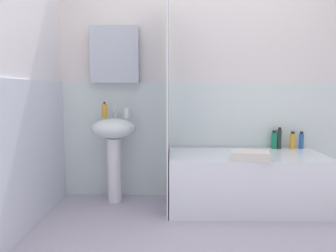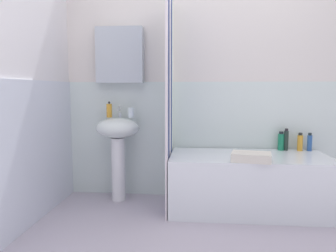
{
  "view_description": "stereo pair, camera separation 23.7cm",
  "coord_description": "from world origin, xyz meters",
  "px_view_note": "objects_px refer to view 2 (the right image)",
  "views": [
    {
      "loc": [
        -0.41,
        -2.16,
        1.12
      ],
      "look_at": [
        -0.44,
        0.67,
        0.81
      ],
      "focal_mm": 34.95,
      "sensor_mm": 36.0,
      "label": 1
    },
    {
      "loc": [
        -0.17,
        -2.15,
        1.12
      ],
      "look_at": [
        -0.44,
        0.67,
        0.81
      ],
      "focal_mm": 34.95,
      "sensor_mm": 36.0,
      "label": 2
    }
  ],
  "objects_px": {
    "soap_dispenser": "(109,110)",
    "sink": "(118,140)",
    "lotion_bottle": "(310,142)",
    "toothbrush_cup": "(131,113)",
    "body_wash_bottle": "(286,140)",
    "shampoo_bottle": "(281,141)",
    "towel_folded": "(251,157)",
    "bathtub": "(249,183)",
    "conditioner_bottle": "(300,142)"
  },
  "relations": [
    {
      "from": "body_wash_bottle",
      "to": "towel_folded",
      "type": "bearing_deg",
      "value": -128.87
    },
    {
      "from": "sink",
      "to": "toothbrush_cup",
      "type": "height_order",
      "value": "toothbrush_cup"
    },
    {
      "from": "shampoo_bottle",
      "to": "toothbrush_cup",
      "type": "bearing_deg",
      "value": -177.24
    },
    {
      "from": "body_wash_bottle",
      "to": "towel_folded",
      "type": "height_order",
      "value": "body_wash_bottle"
    },
    {
      "from": "toothbrush_cup",
      "to": "conditioner_bottle",
      "type": "xyz_separation_m",
      "value": [
        1.68,
        0.05,
        -0.29
      ]
    },
    {
      "from": "bathtub",
      "to": "conditioner_bottle",
      "type": "xyz_separation_m",
      "value": [
        0.53,
        0.27,
        0.34
      ]
    },
    {
      "from": "lotion_bottle",
      "to": "conditioner_bottle",
      "type": "relative_size",
      "value": 0.99
    },
    {
      "from": "soap_dispenser",
      "to": "body_wash_bottle",
      "type": "xyz_separation_m",
      "value": [
        1.77,
        0.06,
        -0.29
      ]
    },
    {
      "from": "soap_dispenser",
      "to": "toothbrush_cup",
      "type": "height_order",
      "value": "soap_dispenser"
    },
    {
      "from": "sink",
      "to": "lotion_bottle",
      "type": "xyz_separation_m",
      "value": [
        1.9,
        0.12,
        -0.01
      ]
    },
    {
      "from": "lotion_bottle",
      "to": "body_wash_bottle",
      "type": "relative_size",
      "value": 0.81
    },
    {
      "from": "conditioner_bottle",
      "to": "body_wash_bottle",
      "type": "relative_size",
      "value": 0.82
    },
    {
      "from": "shampoo_bottle",
      "to": "towel_folded",
      "type": "distance_m",
      "value": 0.65
    },
    {
      "from": "soap_dispenser",
      "to": "towel_folded",
      "type": "xyz_separation_m",
      "value": [
        1.35,
        -0.46,
        -0.36
      ]
    },
    {
      "from": "towel_folded",
      "to": "bathtub",
      "type": "bearing_deg",
      "value": 84.9
    },
    {
      "from": "sink",
      "to": "lotion_bottle",
      "type": "distance_m",
      "value": 1.9
    },
    {
      "from": "sink",
      "to": "soap_dispenser",
      "type": "xyz_separation_m",
      "value": [
        -0.1,
        0.06,
        0.3
      ]
    },
    {
      "from": "soap_dispenser",
      "to": "lotion_bottle",
      "type": "height_order",
      "value": "soap_dispenser"
    },
    {
      "from": "body_wash_bottle",
      "to": "towel_folded",
      "type": "distance_m",
      "value": 0.67
    },
    {
      "from": "conditioner_bottle",
      "to": "shampoo_bottle",
      "type": "xyz_separation_m",
      "value": [
        -0.18,
        0.02,
        0.0
      ]
    },
    {
      "from": "conditioner_bottle",
      "to": "towel_folded",
      "type": "xyz_separation_m",
      "value": [
        -0.55,
        -0.51,
        -0.05
      ]
    },
    {
      "from": "soap_dispenser",
      "to": "lotion_bottle",
      "type": "xyz_separation_m",
      "value": [
        2.0,
        0.06,
        -0.31
      ]
    },
    {
      "from": "shampoo_bottle",
      "to": "towel_folded",
      "type": "bearing_deg",
      "value": -125.02
    },
    {
      "from": "toothbrush_cup",
      "to": "shampoo_bottle",
      "type": "height_order",
      "value": "toothbrush_cup"
    },
    {
      "from": "lotion_bottle",
      "to": "toothbrush_cup",
      "type": "bearing_deg",
      "value": -177.95
    },
    {
      "from": "body_wash_bottle",
      "to": "sink",
      "type": "bearing_deg",
      "value": -175.87
    },
    {
      "from": "body_wash_bottle",
      "to": "soap_dispenser",
      "type": "bearing_deg",
      "value": -178.08
    },
    {
      "from": "toothbrush_cup",
      "to": "towel_folded",
      "type": "bearing_deg",
      "value": -22.22
    },
    {
      "from": "lotion_bottle",
      "to": "body_wash_bottle",
      "type": "distance_m",
      "value": 0.23
    },
    {
      "from": "bathtub",
      "to": "lotion_bottle",
      "type": "xyz_separation_m",
      "value": [
        0.62,
        0.28,
        0.34
      ]
    },
    {
      "from": "soap_dispenser",
      "to": "towel_folded",
      "type": "relative_size",
      "value": 0.5
    },
    {
      "from": "sink",
      "to": "shampoo_bottle",
      "type": "relative_size",
      "value": 4.48
    },
    {
      "from": "toothbrush_cup",
      "to": "bathtub",
      "type": "height_order",
      "value": "toothbrush_cup"
    },
    {
      "from": "conditioner_bottle",
      "to": "toothbrush_cup",
      "type": "bearing_deg",
      "value": -178.18
    },
    {
      "from": "shampoo_bottle",
      "to": "bathtub",
      "type": "bearing_deg",
      "value": -140.62
    },
    {
      "from": "toothbrush_cup",
      "to": "conditioner_bottle",
      "type": "relative_size",
      "value": 0.56
    },
    {
      "from": "shampoo_bottle",
      "to": "lotion_bottle",
      "type": "bearing_deg",
      "value": -1.87
    },
    {
      "from": "toothbrush_cup",
      "to": "body_wash_bottle",
      "type": "distance_m",
      "value": 1.57
    },
    {
      "from": "toothbrush_cup",
      "to": "sink",
      "type": "bearing_deg",
      "value": -154.28
    },
    {
      "from": "soap_dispenser",
      "to": "sink",
      "type": "bearing_deg",
      "value": -31.8
    },
    {
      "from": "bathtub",
      "to": "conditioner_bottle",
      "type": "relative_size",
      "value": 8.06
    },
    {
      "from": "toothbrush_cup",
      "to": "lotion_bottle",
      "type": "height_order",
      "value": "toothbrush_cup"
    },
    {
      "from": "bathtub",
      "to": "shampoo_bottle",
      "type": "bearing_deg",
      "value": 39.38
    },
    {
      "from": "sink",
      "to": "conditioner_bottle",
      "type": "relative_size",
      "value": 4.67
    },
    {
      "from": "soap_dispenser",
      "to": "shampoo_bottle",
      "type": "bearing_deg",
      "value": 2.35
    },
    {
      "from": "bathtub",
      "to": "towel_folded",
      "type": "distance_m",
      "value": 0.38
    },
    {
      "from": "conditioner_bottle",
      "to": "sink",
      "type": "bearing_deg",
      "value": -176.4
    },
    {
      "from": "toothbrush_cup",
      "to": "towel_folded",
      "type": "xyz_separation_m",
      "value": [
        1.13,
        -0.46,
        -0.34
      ]
    },
    {
      "from": "soap_dispenser",
      "to": "bathtub",
      "type": "height_order",
      "value": "soap_dispenser"
    },
    {
      "from": "bathtub",
      "to": "body_wash_bottle",
      "type": "distance_m",
      "value": 0.61
    }
  ]
}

